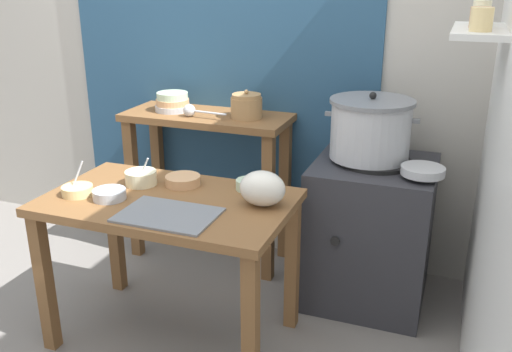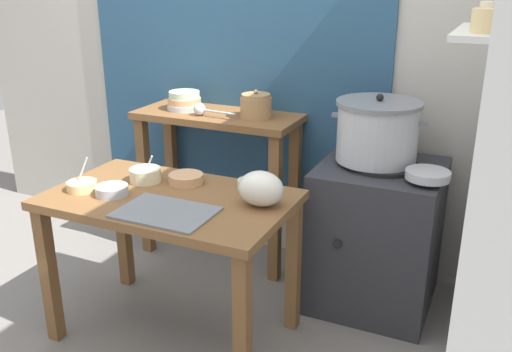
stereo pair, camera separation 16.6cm
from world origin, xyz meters
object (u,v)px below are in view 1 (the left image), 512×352
at_px(prep_bowl_1, 183,180).
at_px(serving_tray, 168,215).
at_px(prep_table, 169,221).
at_px(steamer_pot, 371,129).
at_px(wide_pan, 423,171).
at_px(stove_block, 370,231).
at_px(prep_bowl_3, 249,184).
at_px(bowl_stack_enamel, 173,102).
at_px(ladle, 191,111).
at_px(prep_bowl_4, 77,190).
at_px(clay_pot, 246,106).
at_px(back_shelf_table, 208,151).
at_px(prep_bowl_2, 109,194).
at_px(plastic_bag, 262,188).
at_px(prep_bowl_0, 141,177).

bearing_deg(prep_bowl_1, serving_tray, -72.37).
distance_m(prep_table, prep_bowl_1, 0.22).
relative_size(serving_tray, prep_bowl_1, 2.43).
height_order(steamer_pot, prep_bowl_1, steamer_pot).
distance_m(prep_table, wide_pan, 1.19).
bearing_deg(stove_block, serving_tray, -129.67).
height_order(prep_table, prep_bowl_3, prep_bowl_3).
xyz_separation_m(bowl_stack_enamel, wide_pan, (1.45, -0.28, -0.15)).
distance_m(ladle, prep_bowl_3, 0.76).
bearing_deg(prep_bowl_1, ladle, 112.38).
xyz_separation_m(prep_table, prep_bowl_4, (-0.40, -0.11, 0.13)).
xyz_separation_m(clay_pot, serving_tray, (0.04, -0.98, -0.24)).
xyz_separation_m(back_shelf_table, prep_bowl_3, (0.49, -0.59, 0.07)).
bearing_deg(serving_tray, prep_bowl_2, 167.79).
xyz_separation_m(steamer_pot, serving_tray, (-0.67, -0.87, -0.21)).
distance_m(serving_tray, prep_bowl_3, 0.45).
bearing_deg(clay_pot, prep_bowl_2, -107.86).
distance_m(clay_pot, wide_pan, 1.03).
xyz_separation_m(prep_table, wide_pan, (1.04, 0.54, 0.19)).
distance_m(prep_table, back_shelf_table, 0.84).
bearing_deg(bowl_stack_enamel, prep_table, -63.58).
distance_m(back_shelf_table, steamer_pot, 0.99).
bearing_deg(ladle, prep_table, -71.56).
bearing_deg(prep_table, prep_bowl_1, 94.50).
relative_size(plastic_bag, prep_bowl_3, 1.66).
bearing_deg(wide_pan, prep_bowl_2, -153.44).
relative_size(wide_pan, prep_bowl_1, 1.23).
xyz_separation_m(prep_table, prep_bowl_2, (-0.24, -0.10, 0.14)).
distance_m(plastic_bag, wide_pan, 0.78).
bearing_deg(prep_bowl_1, prep_bowl_0, -161.92).
xyz_separation_m(prep_bowl_2, prep_bowl_3, (0.54, 0.32, 0.00)).
bearing_deg(prep_bowl_3, back_shelf_table, 129.64).
height_order(steamer_pot, ladle, steamer_pot).
bearing_deg(serving_tray, bowl_stack_enamel, 116.90).
distance_m(prep_table, prep_bowl_4, 0.44).
bearing_deg(prep_bowl_2, prep_table, 22.57).
distance_m(clay_pot, plastic_bag, 0.84).
height_order(steamer_pot, wide_pan, steamer_pot).
relative_size(prep_bowl_2, prep_bowl_4, 0.95).
relative_size(stove_block, ladle, 2.88).
xyz_separation_m(prep_table, clay_pot, (0.06, 0.81, 0.36)).
relative_size(serving_tray, prep_bowl_2, 2.74).
bearing_deg(back_shelf_table, ladle, -121.48).
xyz_separation_m(ladle, serving_tray, (0.34, -0.90, -0.21)).
distance_m(clay_pot, prep_bowl_1, 0.68).
height_order(ladle, wide_pan, ladle).
distance_m(ladle, serving_tray, 0.98).
relative_size(clay_pot, prep_bowl_1, 1.06).
relative_size(serving_tray, plastic_bag, 1.99).
height_order(prep_bowl_1, prep_bowl_2, same).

